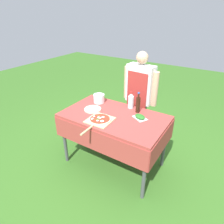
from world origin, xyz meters
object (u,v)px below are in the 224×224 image
Objects in this scene: person_cook at (140,93)px; pizza_on_peel at (99,120)px; prep_table at (114,121)px; plate_stack at (93,109)px; oil_bottle at (138,104)px; water_bottle at (131,101)px; mixing_tub at (99,98)px; herb_container at (140,117)px.

person_cook is 0.88m from pizza_on_peel.
plate_stack is (-0.33, -0.03, 0.10)m from prep_table.
water_bottle is (-0.14, 0.06, -0.00)m from oil_bottle.
water_bottle is 0.54m from plate_stack.
mixing_tub reaches higher than prep_table.
water_bottle is at bearing 155.33° from oil_bottle.
prep_table is at bearing -104.19° from water_bottle.
person_cook reaches higher than herb_container.
prep_table is 0.68m from person_cook.
herb_container is (0.10, -0.14, -0.09)m from oil_bottle.
pizza_on_peel is 0.56m from oil_bottle.
mixing_tub is at bearing 123.80° from pizza_on_peel.
person_cook reaches higher than mixing_tub.
water_bottle is at bearing 100.22° from person_cook.
herb_container is at bearing 38.14° from pizza_on_peel.
water_bottle is at bearing 10.47° from mixing_tub.
water_bottle reaches higher than prep_table.
plate_stack is (0.07, -0.25, -0.05)m from mixing_tub.
person_cook is 0.78m from plate_stack.
prep_table is at bearing -29.23° from mixing_tub.
mixing_tub is (-0.61, -0.03, -0.05)m from oil_bottle.
prep_table is 2.53× the size of pizza_on_peel.
herb_container is 0.66m from plate_stack.
oil_bottle is at bearing 2.35° from mixing_tub.
plate_stack is (-0.64, -0.14, -0.01)m from herb_container.
herb_container is (0.32, 0.11, 0.11)m from prep_table.
oil_bottle is at bearing 55.90° from pizza_on_peel.
water_bottle is 1.10× the size of herb_container.
pizza_on_peel is at bearing -139.69° from herb_container.
oil_bottle reaches higher than plate_stack.
oil_bottle reaches higher than prep_table.
oil_bottle reaches higher than mixing_tub.
person_cook is 2.81× the size of pizza_on_peel.
oil_bottle is at bearing -24.67° from water_bottle.
person_cook reaches higher than oil_bottle.
oil_bottle reaches higher than water_bottle.
person_cook reaches higher than pizza_on_peel.
plate_stack is (-0.38, -0.67, -0.08)m from person_cook.
plate_stack is at bearing -153.25° from oil_bottle.
mixing_tub is (-0.40, 0.22, 0.15)m from prep_table.
water_bottle is 1.02× the size of plate_stack.
prep_table is 0.34m from plate_stack.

